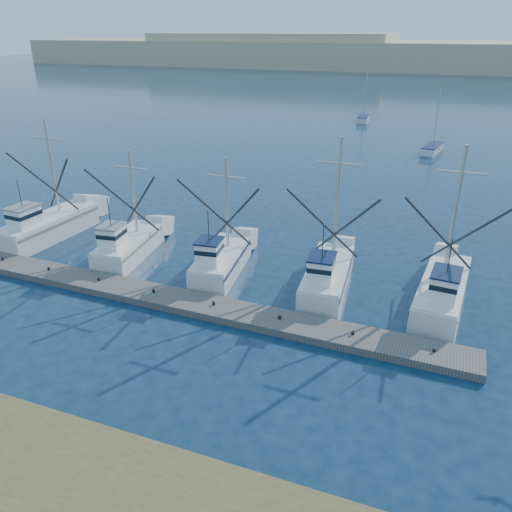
{
  "coord_description": "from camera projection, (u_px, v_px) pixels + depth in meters",
  "views": [
    {
      "loc": [
        5.68,
        -16.04,
        14.79
      ],
      "look_at": [
        -3.44,
        8.0,
        3.04
      ],
      "focal_mm": 35.0,
      "sensor_mm": 36.0,
      "label": 1
    }
  ],
  "objects": [
    {
      "name": "floating_dock",
      "position": [
        183.0,
        302.0,
        29.2
      ],
      "size": [
        32.76,
        2.94,
        0.44
      ],
      "primitive_type": "cube",
      "rotation": [
        0.0,
        0.0,
        -0.02
      ],
      "color": "#615B57",
      "rests_on": "ground"
    },
    {
      "name": "dune_ridge",
      "position": [
        444.0,
        55.0,
        198.09
      ],
      "size": [
        360.0,
        60.0,
        10.0
      ],
      "primitive_type": "cube",
      "color": "tan",
      "rests_on": "ground"
    },
    {
      "name": "ground",
      "position": [
        265.0,
        403.0,
        21.62
      ],
      "size": [
        500.0,
        500.0,
        0.0
      ],
      "primitive_type": "plane",
      "color": "#0C2236",
      "rests_on": "ground"
    },
    {
      "name": "sailboat_near",
      "position": [
        432.0,
        148.0,
        65.19
      ],
      "size": [
        2.65,
        5.93,
        8.1
      ],
      "rotation": [
        0.0,
        0.0,
        -0.17
      ],
      "color": "silver",
      "rests_on": "ground"
    },
    {
      "name": "sailboat_far",
      "position": [
        363.0,
        119.0,
        86.69
      ],
      "size": [
        2.06,
        5.07,
        8.1
      ],
      "rotation": [
        0.0,
        0.0,
        0.07
      ],
      "color": "silver",
      "rests_on": "ground"
    },
    {
      "name": "trawler_fleet",
      "position": [
        212.0,
        256.0,
        33.24
      ],
      "size": [
        31.81,
        8.51,
        9.16
      ],
      "color": "silver",
      "rests_on": "ground"
    }
  ]
}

